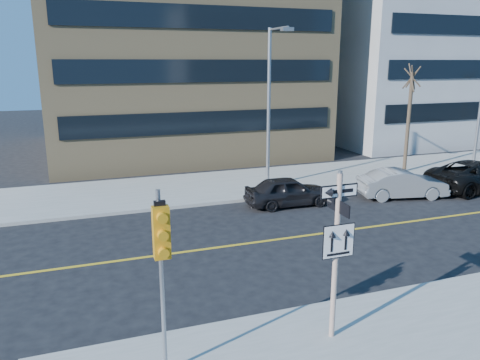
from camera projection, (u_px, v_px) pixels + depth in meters
name	position (u px, v px, depth m)	size (l,w,h in m)	color
ground	(287.00, 294.00, 13.54)	(120.00, 120.00, 0.00)	black
far_sidewalk	(461.00, 164.00, 30.30)	(66.00, 6.00, 0.15)	gray
sign_pole	(336.00, 247.00, 10.64)	(0.92, 0.92, 4.06)	silver
traffic_signal	(162.00, 247.00, 9.07)	(0.32, 0.45, 4.00)	gray
parked_car_a	(288.00, 191.00, 21.70)	(4.05, 1.63, 1.38)	black
parked_car_b	(402.00, 184.00, 22.94)	(4.29, 1.50, 1.41)	gray
parked_car_c	(478.00, 175.00, 24.37)	(5.55, 2.56, 1.54)	black
streetlight_a	(271.00, 98.00, 23.49)	(0.55, 2.25, 8.00)	gray
street_tree_west	(412.00, 80.00, 26.71)	(1.80, 1.80, 6.35)	#392E21
building_brick	(172.00, 27.00, 34.81)	(18.00, 18.00, 18.00)	tan
building_grey_mid	(420.00, 50.00, 41.38)	(20.00, 16.00, 15.00)	#999C9E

